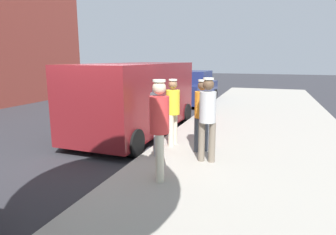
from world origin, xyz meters
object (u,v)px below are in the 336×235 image
Objects in this scene: parked_van at (136,96)px; parked_sedan_ahead at (192,88)px; fire_hydrant at (205,106)px; pedestrian_in_gray at (208,114)px; pedestrian_in_yellow at (173,108)px; pedestrian_in_orange at (202,111)px; pedestrian_in_red at (159,123)px; parking_meter_near at (155,111)px.

parked_sedan_ahead is (-0.01, 6.80, -0.41)m from parked_van.
pedestrian_in_gray is at bearing -77.53° from fire_hydrant.
pedestrian_in_gray is 9.39m from parked_sedan_ahead.
pedestrian_in_gray is 1.37m from pedestrian_in_yellow.
pedestrian_in_orange is 8.69m from parked_sedan_ahead.
parked_van is at bearing 147.16° from pedestrian_in_orange.
pedestrian_in_red is 1.08× the size of pedestrian_in_yellow.
pedestrian_in_orange is 0.32× the size of parked_van.
parked_sedan_ahead is 4.56m from fire_hydrant.
parking_meter_near is at bearing -141.86° from pedestrian_in_orange.
pedestrian_in_red is at bearing -64.87° from parking_meter_near.
pedestrian_in_orange is (0.78, -0.23, 0.01)m from pedestrian_in_yellow.
fire_hydrant is at bearing 88.80° from parking_meter_near.
parked_van reaches higher than fire_hydrant.
parked_van is 6.82m from parked_sedan_ahead.
pedestrian_in_gray is at bearing -73.53° from parked_sedan_ahead.
pedestrian_in_yellow reaches higher than fire_hydrant.
pedestrian_in_gray is 1.07× the size of pedestrian_in_yellow.
parked_van is (-1.50, 2.24, -0.03)m from parking_meter_near.
pedestrian_in_gray is 0.71m from pedestrian_in_orange.
pedestrian_in_gray reaches higher than pedestrian_in_yellow.
fire_hydrant is at bearing -69.25° from parked_sedan_ahead.
parking_meter_near is 9.17m from parked_sedan_ahead.
pedestrian_in_gray is at bearing -40.25° from pedestrian_in_yellow.
parked_van is (-1.60, 1.31, 0.06)m from pedestrian_in_yellow.
pedestrian_in_gray is 0.98× the size of pedestrian_in_red.
pedestrian_in_red is 1.07× the size of pedestrian_in_orange.
pedestrian_in_yellow is 8.28m from parked_sedan_ahead.
pedestrian_in_yellow is 0.82m from pedestrian_in_orange.
pedestrian_in_gray reaches higher than pedestrian_in_orange.
parked_van is 6.10× the size of fire_hydrant.
pedestrian_in_gray is 3.44m from parked_van.
pedestrian_in_gray is 1.05× the size of pedestrian_in_orange.
pedestrian_in_red is 1.90m from pedestrian_in_orange.
pedestrian_in_gray reaches higher than parking_meter_near.
pedestrian_in_yellow is at bearing 139.75° from pedestrian_in_gray.
fire_hydrant is (-0.00, 3.85, -0.53)m from pedestrian_in_yellow.
pedestrian_in_orange is at bearing 111.87° from pedestrian_in_gray.
parked_sedan_ahead is (-2.40, 8.34, -0.36)m from pedestrian_in_orange.
parking_meter_near is 2.69m from parked_van.
pedestrian_in_red is at bearing -78.00° from pedestrian_in_yellow.
pedestrian_in_orange is 2.84m from parked_van.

